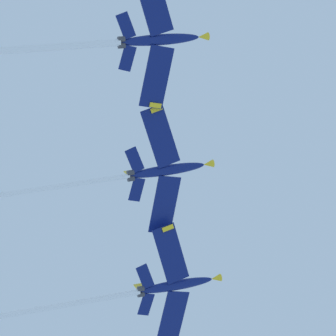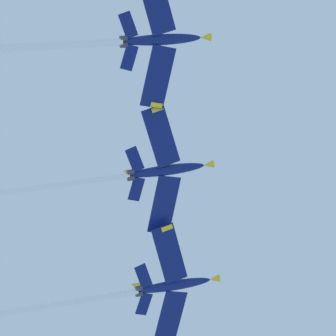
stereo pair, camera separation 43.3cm
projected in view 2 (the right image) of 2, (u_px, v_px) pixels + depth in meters
jet_inner_left at (121, 294)px, 115.76m from camera, size 46.60×20.00×18.76m
jet_centre at (109, 178)px, 112.81m from camera, size 54.57×19.90×21.26m
jet_inner_right at (73, 44)px, 105.95m from camera, size 52.58×19.96×20.67m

